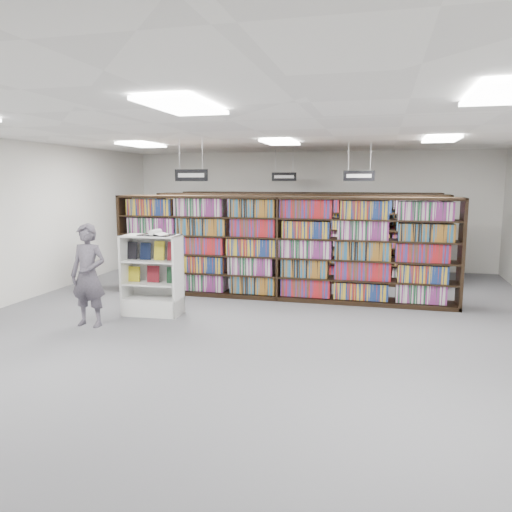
% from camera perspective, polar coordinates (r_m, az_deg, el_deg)
% --- Properties ---
extents(floor, '(12.00, 12.00, 0.00)m').
position_cam_1_polar(floor, '(8.49, -0.04, -7.89)').
color(floor, '#515257').
rests_on(floor, ground).
extents(ceiling, '(10.00, 12.00, 0.10)m').
position_cam_1_polar(ceiling, '(8.18, -0.04, 14.15)').
color(ceiling, white).
rests_on(ceiling, wall_back).
extents(wall_back, '(10.00, 0.10, 3.20)m').
position_cam_1_polar(wall_back, '(14.06, 5.98, 5.26)').
color(wall_back, silver).
rests_on(wall_back, ground).
extents(bookshelf_row_near, '(7.00, 0.60, 2.10)m').
position_cam_1_polar(bookshelf_row_near, '(10.18, 2.72, 0.92)').
color(bookshelf_row_near, black).
rests_on(bookshelf_row_near, floor).
extents(bookshelf_row_mid, '(7.00, 0.60, 2.10)m').
position_cam_1_polar(bookshelf_row_mid, '(12.13, 4.59, 2.15)').
color(bookshelf_row_mid, black).
rests_on(bookshelf_row_mid, floor).
extents(bookshelf_row_far, '(7.00, 0.60, 2.10)m').
position_cam_1_polar(bookshelf_row_far, '(13.80, 5.77, 2.91)').
color(bookshelf_row_far, black).
rests_on(bookshelf_row_far, floor).
extents(aisle_sign_left, '(0.65, 0.02, 0.80)m').
position_cam_1_polar(aisle_sign_left, '(9.55, -7.42, 9.27)').
color(aisle_sign_left, '#B2B2B7').
rests_on(aisle_sign_left, ceiling).
extents(aisle_sign_right, '(0.65, 0.02, 0.80)m').
position_cam_1_polar(aisle_sign_right, '(10.90, 11.69, 9.07)').
color(aisle_sign_right, '#B2B2B7').
rests_on(aisle_sign_right, ceiling).
extents(aisle_sign_center, '(0.65, 0.02, 0.80)m').
position_cam_1_polar(aisle_sign_center, '(13.13, 3.23, 9.13)').
color(aisle_sign_center, '#B2B2B7').
rests_on(aisle_sign_center, ceiling).
extents(troffer_front_center, '(0.60, 1.20, 0.04)m').
position_cam_1_polar(troffer_front_center, '(5.33, -8.31, 16.60)').
color(troffer_front_center, white).
rests_on(troffer_front_center, ceiling).
extents(troffer_front_right, '(0.60, 1.20, 0.04)m').
position_cam_1_polar(troffer_front_right, '(5.05, 26.61, 16.27)').
color(troffer_front_right, white).
rests_on(troffer_front_right, ceiling).
extents(troffer_back_left, '(0.60, 1.20, 0.04)m').
position_cam_1_polar(troffer_back_left, '(11.10, -12.93, 12.27)').
color(troffer_back_left, white).
rests_on(troffer_back_left, ceiling).
extents(troffer_back_center, '(0.60, 1.20, 0.04)m').
position_cam_1_polar(troffer_back_center, '(10.12, 2.80, 12.85)').
color(troffer_back_center, white).
rests_on(troffer_back_center, ceiling).
extents(troffer_back_right, '(0.60, 1.20, 0.04)m').
position_cam_1_polar(troffer_back_right, '(9.97, 20.38, 12.40)').
color(troffer_back_right, white).
rests_on(troffer_back_right, ceiling).
extents(endcap_display, '(1.06, 0.57, 1.45)m').
position_cam_1_polar(endcap_display, '(9.26, -11.65, -3.59)').
color(endcap_display, white).
rests_on(endcap_display, floor).
extents(open_book, '(0.62, 0.40, 0.13)m').
position_cam_1_polar(open_book, '(8.99, -11.37, 2.52)').
color(open_book, black).
rests_on(open_book, endcap_display).
extents(shopper, '(0.63, 0.42, 1.72)m').
position_cam_1_polar(shopper, '(8.71, -18.61, -2.11)').
color(shopper, '#534F5A').
rests_on(shopper, floor).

